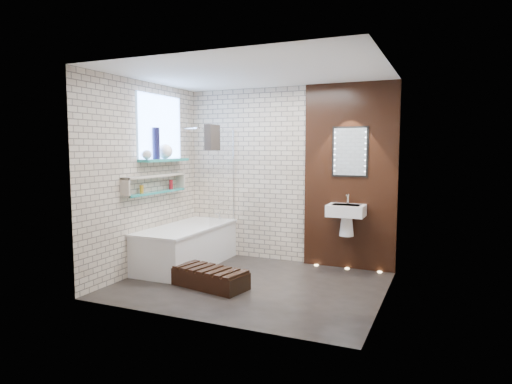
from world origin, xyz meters
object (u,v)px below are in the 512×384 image
at_px(bath_screen, 222,177).
at_px(led_mirror, 350,152).
at_px(bathtub, 187,246).
at_px(washbasin, 346,215).
at_px(walnut_step, 210,279).

relative_size(bath_screen, led_mirror, 2.00).
bearing_deg(bathtub, led_mirror, 19.78).
xyz_separation_m(bathtub, washbasin, (2.17, 0.62, 0.50)).
height_order(bath_screen, washbasin, bath_screen).
bearing_deg(led_mirror, bathtub, -160.22).
distance_m(bath_screen, walnut_step, 1.73).
xyz_separation_m(bath_screen, washbasin, (1.82, 0.18, -0.49)).
bearing_deg(led_mirror, bath_screen, -169.34).
distance_m(washbasin, walnut_step, 2.06).
height_order(bath_screen, led_mirror, led_mirror).
distance_m(bathtub, bath_screen, 1.14).
xyz_separation_m(washbasin, walnut_step, (-1.37, -1.37, -0.69)).
relative_size(washbasin, walnut_step, 0.62).
bearing_deg(led_mirror, walnut_step, -131.73).
distance_m(bath_screen, led_mirror, 1.89).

